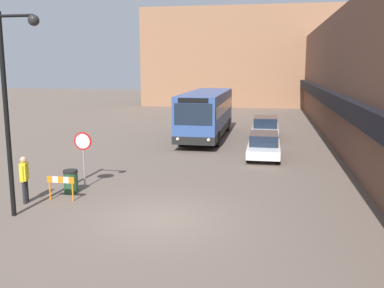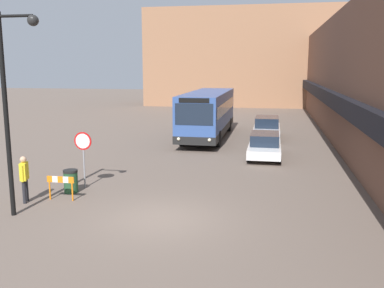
{
  "view_description": "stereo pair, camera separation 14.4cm",
  "coord_description": "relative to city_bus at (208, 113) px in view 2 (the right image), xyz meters",
  "views": [
    {
      "loc": [
        3.45,
        -13.36,
        5.08
      ],
      "look_at": [
        0.17,
        4.69,
        1.74
      ],
      "focal_mm": 40.0,
      "sensor_mm": 36.0,
      "label": 1
    },
    {
      "loc": [
        3.59,
        -13.34,
        5.08
      ],
      "look_at": [
        0.17,
        4.69,
        1.74
      ],
      "focal_mm": 40.0,
      "sensor_mm": 36.0,
      "label": 2
    }
  ],
  "objects": [
    {
      "name": "stop_sign",
      "position": [
        -3.19,
        -13.73,
        -0.05
      ],
      "size": [
        0.76,
        0.08,
        2.4
      ],
      "color": "gray",
      "rests_on": "ground_plane"
    },
    {
      "name": "building_row_right",
      "position": [
        10.94,
        7.21,
        2.5
      ],
      "size": [
        5.5,
        60.0,
        8.6
      ],
      "color": "brown",
      "rests_on": "ground_plane"
    },
    {
      "name": "city_bus",
      "position": [
        0.0,
        0.0,
        0.0
      ],
      "size": [
        2.64,
        11.12,
        3.3
      ],
      "color": "#335193",
      "rests_on": "ground_plane"
    },
    {
      "name": "street_lamp",
      "position": [
        -3.89,
        -17.38,
        2.4
      ],
      "size": [
        1.46,
        0.36,
        6.81
      ],
      "color": "black",
      "rests_on": "ground_plane"
    },
    {
      "name": "building_backdrop_far",
      "position": [
        0.97,
        27.31,
        4.41
      ],
      "size": [
        26.0,
        8.0,
        12.39
      ],
      "color": "#996B4C",
      "rests_on": "ground_plane"
    },
    {
      "name": "parked_car_front",
      "position": [
        4.17,
        -6.01,
        -1.09
      ],
      "size": [
        1.82,
        4.5,
        1.37
      ],
      "color": "silver",
      "rests_on": "ground_plane"
    },
    {
      "name": "pedestrian",
      "position": [
        -4.54,
        -16.0,
        -0.72
      ],
      "size": [
        0.34,
        0.56,
        1.78
      ],
      "rotation": [
        0.0,
        0.0,
        -1.29
      ],
      "color": "#232328",
      "rests_on": "ground_plane"
    },
    {
      "name": "parked_car_middle",
      "position": [
        4.17,
        0.67,
        -1.02
      ],
      "size": [
        1.88,
        4.78,
        1.53
      ],
      "color": "#B7B7BC",
      "rests_on": "ground_plane"
    },
    {
      "name": "ground_plane",
      "position": [
        0.97,
        -16.79,
        -1.79
      ],
      "size": [
        160.0,
        160.0,
        0.0
      ],
      "primitive_type": "plane",
      "color": "#66564C"
    },
    {
      "name": "trash_bin",
      "position": [
        -3.43,
        -14.5,
        -1.31
      ],
      "size": [
        0.59,
        0.59,
        0.95
      ],
      "color": "#234C2D",
      "rests_on": "ground_plane"
    },
    {
      "name": "construction_barricade",
      "position": [
        -3.34,
        -15.51,
        -1.12
      ],
      "size": [
        1.1,
        0.06,
        0.94
      ],
      "color": "orange",
      "rests_on": "ground_plane"
    }
  ]
}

